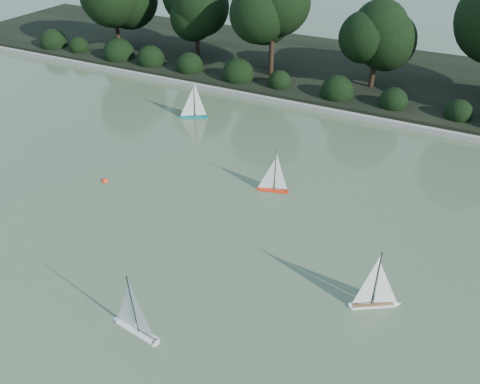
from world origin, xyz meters
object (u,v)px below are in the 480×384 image
Objects in this scene: sailboat_white_b at (378,297)px; sailboat_teal at (192,112)px; sailboat_orange at (271,184)px; sailboat_white_a at (132,321)px; race_buoy at (105,181)px.

sailboat_white_b is 9.76m from sailboat_teal.
sailboat_teal reaches higher than sailboat_orange.
sailboat_teal reaches higher than sailboat_white_b.
sailboat_white_a is 1.07× the size of sailboat_white_b.
race_buoy is at bearing 135.30° from sailboat_white_a.
race_buoy is at bearing -90.16° from sailboat_teal.
sailboat_white_b is (3.95, 2.62, -0.02)m from sailboat_white_a.
sailboat_teal is at bearing 143.13° from sailboat_white_b.
sailboat_white_b is 1.14× the size of sailboat_orange.
sailboat_teal is (-7.80, 5.85, 0.01)m from sailboat_white_b.
sailboat_white_b is 0.99× the size of sailboat_teal.
sailboat_white_a is 5.47m from sailboat_orange.
sailboat_white_a is at bearing -65.54° from sailboat_teal.
sailboat_teal is 4.65m from race_buoy.
sailboat_white_b is 7.91m from race_buoy.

